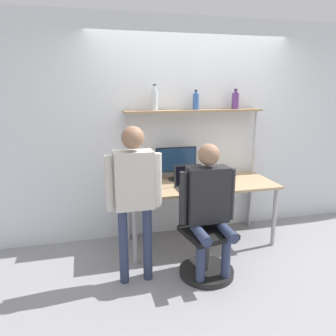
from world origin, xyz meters
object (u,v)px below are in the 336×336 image
Objects in this scene: monitor at (176,162)px; bottle_blue at (196,101)px; bottle_clear at (155,99)px; person_seated at (209,200)px; laptop at (189,182)px; cell_phone at (210,186)px; person_standing at (134,187)px; bottle_purple at (235,100)px; office_chair at (205,247)px.

bottle_blue is (0.25, 0.03, 0.73)m from monitor.
monitor is 1.72× the size of bottle_clear.
laptop is at bearing 90.52° from person_seated.
monitor is at bearing -7.18° from bottle_clear.
person_seated is 1.35m from bottle_blue.
laptop is at bearing 175.04° from cell_phone.
cell_phone is 1.20m from bottle_clear.
monitor is 1.09m from person_standing.
bottle_purple is 1.03m from bottle_clear.
monitor is 2.18× the size of bottle_blue.
bottle_blue reaches higher than cell_phone.
cell_phone is 0.63m from person_seated.
bottle_purple is (0.72, 0.94, 1.42)m from office_chair.
laptop is 0.99m from bottle_blue.
person_standing is 1.48m from bottle_blue.
bottle_blue is at bearing 7.47° from monitor.
monitor is 1.57× the size of laptop.
laptop is 0.24× the size of person_seated.
person_standing is (-0.72, 0.09, 0.16)m from person_seated.
bottle_clear is (-0.51, 0.00, 0.03)m from bottle_blue.
bottle_clear is at bearing 172.82° from monitor.
laptop is 2.18× the size of cell_phone.
cell_phone is at bearing -4.96° from laptop.
cell_phone is at bearing -138.22° from bottle_purple.
laptop is 0.60m from person_seated.
bottle_purple is 0.52m from bottle_blue.
office_chair is at bearing -86.84° from monitor.
monitor is at bearing 52.90° from person_standing.
office_chair is 1.76m from bottle_clear.
office_chair is 0.69× the size of person_seated.
person_standing is 1.84m from bottle_purple.
person_standing is (-0.71, 0.04, 0.68)m from office_chair.
bottle_clear reaches higher than bottle_blue.
monitor is 0.77m from bottle_blue.
monitor is 0.40m from laptop.
bottle_blue is (-0.52, 0.00, -0.00)m from bottle_purple.
monitor is at bearing 93.16° from office_chair.
person_seated is 4.58× the size of bottle_clear.
bottle_purple is at bearing 41.78° from cell_phone.
person_standing is at bearing -113.88° from bottle_clear.
person_standing reaches higher than monitor.
bottle_purple is (0.77, 0.03, 0.73)m from monitor.
laptop is at bearing -51.73° from bottle_clear.
person_standing is (-0.71, -0.51, 0.15)m from laptop.
cell_phone is 0.10× the size of person_standing.
laptop is 1.21m from bottle_purple.
person_standing is at bearing -153.09° from cell_phone.
bottle_blue reaches higher than monitor.
cell_phone is 0.11× the size of person_seated.
bottle_purple is (1.43, 0.90, 0.74)m from person_standing.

